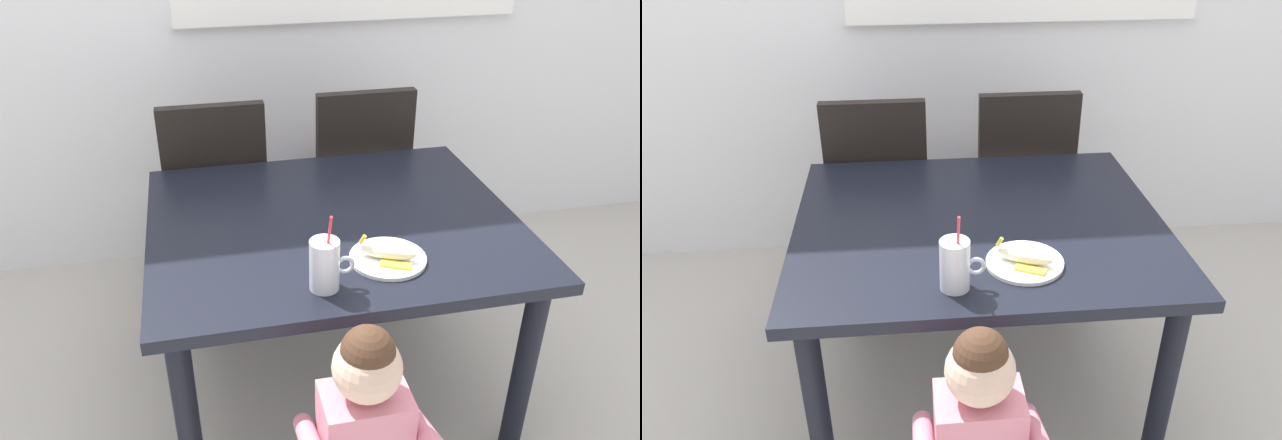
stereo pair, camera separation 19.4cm
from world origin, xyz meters
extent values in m
plane|color=#B7B2A8|center=(0.00, 0.00, 0.00)|extent=(24.00, 24.00, 0.00)
cube|color=black|center=(0.00, 0.00, 0.71)|extent=(1.21, 1.02, 0.04)
cylinder|color=black|center=(-0.53, -0.43, 0.35)|extent=(0.07, 0.07, 0.69)
cylinder|color=black|center=(0.53, -0.43, 0.35)|extent=(0.07, 0.07, 0.69)
cylinder|color=black|center=(-0.53, 0.43, 0.35)|extent=(0.07, 0.07, 0.69)
cylinder|color=black|center=(0.53, 0.43, 0.35)|extent=(0.07, 0.07, 0.69)
cube|color=black|center=(-0.36, 0.78, 0.45)|extent=(0.44, 0.44, 0.06)
cube|color=black|center=(-0.36, 0.58, 0.72)|extent=(0.42, 0.05, 0.48)
cylinder|color=black|center=(-0.17, 0.97, 0.21)|extent=(0.04, 0.04, 0.42)
cylinder|color=black|center=(-0.55, 0.97, 0.21)|extent=(0.04, 0.04, 0.42)
cylinder|color=black|center=(-0.17, 0.59, 0.21)|extent=(0.04, 0.04, 0.42)
cylinder|color=black|center=(-0.55, 0.59, 0.21)|extent=(0.04, 0.04, 0.42)
cube|color=black|center=(0.28, 0.81, 0.45)|extent=(0.44, 0.44, 0.06)
cube|color=black|center=(0.28, 0.61, 0.72)|extent=(0.42, 0.05, 0.48)
cylinder|color=black|center=(0.47, 1.00, 0.21)|extent=(0.04, 0.04, 0.42)
cylinder|color=black|center=(0.09, 1.00, 0.21)|extent=(0.04, 0.04, 0.42)
cylinder|color=black|center=(0.47, 0.62, 0.21)|extent=(0.04, 0.04, 0.42)
cylinder|color=black|center=(0.09, 0.62, 0.21)|extent=(0.04, 0.04, 0.42)
cube|color=pink|center=(-0.08, -0.70, 0.49)|extent=(0.22, 0.15, 0.30)
sphere|color=beige|center=(-0.08, -0.70, 0.72)|extent=(0.17, 0.17, 0.17)
sphere|color=#472D1E|center=(-0.08, -0.70, 0.77)|extent=(0.13, 0.13, 0.13)
cylinder|color=pink|center=(0.06, -0.72, 0.52)|extent=(0.05, 0.24, 0.13)
cylinder|color=silver|center=(-0.11, -0.38, 0.81)|extent=(0.08, 0.08, 0.15)
cylinder|color=beige|center=(-0.11, -0.38, 0.78)|extent=(0.07, 0.07, 0.08)
torus|color=silver|center=(-0.06, -0.38, 0.80)|extent=(0.06, 0.01, 0.06)
cylinder|color=#E5333F|center=(-0.11, -0.38, 0.88)|extent=(0.01, 0.08, 0.21)
cylinder|color=white|center=(0.10, -0.28, 0.74)|extent=(0.23, 0.23, 0.01)
ellipsoid|color=#F4EAC6|center=(0.10, -0.29, 0.77)|extent=(0.17, 0.11, 0.04)
cube|color=yellow|center=(0.11, -0.33, 0.75)|extent=(0.09, 0.07, 0.01)
cube|color=yellow|center=(0.13, -0.26, 0.75)|extent=(0.09, 0.07, 0.01)
cylinder|color=yellow|center=(0.03, -0.25, 0.80)|extent=(0.03, 0.02, 0.03)
camera|label=1|loc=(-0.42, -1.76, 1.74)|focal=34.92mm
camera|label=2|loc=(-0.23, -1.79, 1.74)|focal=34.92mm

